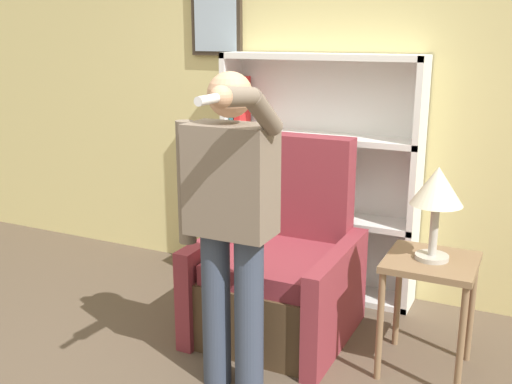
# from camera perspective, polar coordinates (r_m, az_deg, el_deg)

# --- Properties ---
(wall_back) EXTENTS (8.00, 0.11, 2.80)m
(wall_back) POSITION_cam_1_polar(r_m,az_deg,el_deg) (4.27, 7.15, 9.23)
(wall_back) COLOR #DBCC84
(wall_back) RESTS_ON ground_plane
(bookcase) EXTENTS (1.40, 0.28, 1.69)m
(bookcase) POSITION_cam_1_polar(r_m,az_deg,el_deg) (4.27, 4.77, 1.22)
(bookcase) COLOR white
(bookcase) RESTS_ON ground_plane
(armchair) EXTENTS (0.88, 0.91, 1.20)m
(armchair) POSITION_cam_1_polar(r_m,az_deg,el_deg) (3.76, 2.38, -7.88)
(armchair) COLOR #4C3823
(armchair) RESTS_ON ground_plane
(person_standing) EXTENTS (0.57, 0.78, 1.65)m
(person_standing) POSITION_cam_1_polar(r_m,az_deg,el_deg) (2.95, -2.50, -2.35)
(person_standing) COLOR #384256
(person_standing) RESTS_ON ground_plane
(side_table) EXTENTS (0.47, 0.47, 0.66)m
(side_table) POSITION_cam_1_polar(r_m,az_deg,el_deg) (3.38, 16.24, -7.93)
(side_table) COLOR #846647
(side_table) RESTS_ON ground_plane
(table_lamp) EXTENTS (0.27, 0.27, 0.50)m
(table_lamp) POSITION_cam_1_polar(r_m,az_deg,el_deg) (3.23, 16.87, 0.11)
(table_lamp) COLOR #B7B2A8
(table_lamp) RESTS_ON side_table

